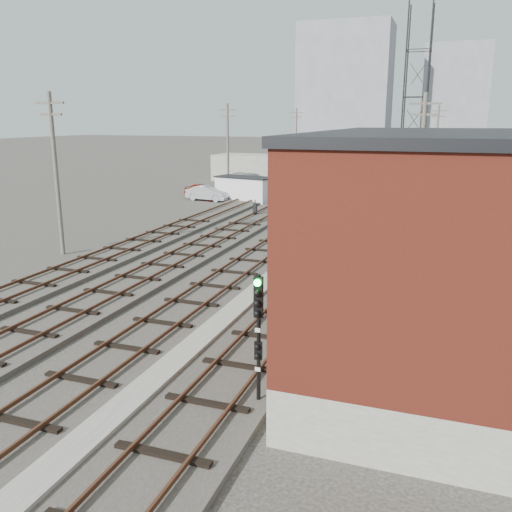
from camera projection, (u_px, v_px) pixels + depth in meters
The scene contains 23 objects.
ground at pixel (375, 185), 63.67m from camera, with size 320.00×320.00×0.00m, color #282621.
track_right at pixel (372, 214), 43.65m from camera, with size 3.20×90.00×0.39m.
track_mid_right at pixel (323, 211), 44.94m from camera, with size 3.20×90.00×0.39m.
track_mid_left at pixel (277, 209), 46.24m from camera, with size 3.20×90.00×0.39m.
track_left at pixel (234, 206), 47.53m from camera, with size 3.20×90.00×0.39m.
platform_curb at pixel (234, 312), 21.45m from camera, with size 0.90×28.00×0.26m, color gray.
brick_building at pixel (422, 252), 16.49m from camera, with size 6.54×12.20×7.22m.
lattice_tower at pixel (414, 120), 37.20m from camera, with size 1.60×1.60×15.00m.
utility_pole_left_a at pixel (56, 170), 29.99m from camera, with size 1.80×0.24×9.00m.
utility_pole_left_b at pixel (228, 148), 52.83m from camera, with size 1.80×0.24×9.00m.
utility_pole_left_c at pixel (296, 139), 75.67m from camera, with size 1.80×0.24×9.00m.
utility_pole_right_a at pixel (420, 168), 31.15m from camera, with size 1.80×0.24×9.00m.
utility_pole_right_b at pixel (436, 145), 58.55m from camera, with size 1.80×0.24×9.00m.
apartment_left at pixel (345, 88), 134.31m from camera, with size 22.00×14.00×30.00m, color gray.
apartment_right at pixel (455, 97), 140.09m from camera, with size 16.00×12.00×26.00m, color gray.
shed_left at pixel (248, 167), 68.45m from camera, with size 8.00×5.00×3.20m, color gray.
shed_right at pixel (457, 163), 69.40m from camera, with size 6.00×6.00×4.00m, color gray.
signal_mast at pixel (258, 333), 14.17m from camera, with size 0.40×0.40×3.71m.
switch_stand at pixel (255, 209), 42.96m from camera, with size 0.29×0.29×1.26m.
site_trailer at pixel (245, 189), 50.94m from camera, with size 5.90×3.56×2.32m.
car_red at pixel (204, 191), 52.29m from camera, with size 1.81×4.49×1.53m, color maroon.
car_silver at pixel (208, 193), 51.38m from camera, with size 1.51×4.32×1.43m, color #A7A9AE.
car_grey at pixel (253, 180), 62.29m from camera, with size 2.04×5.02×1.46m, color gray.
Camera 1 is at (8.07, -4.79, 7.57)m, focal length 38.00 mm.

